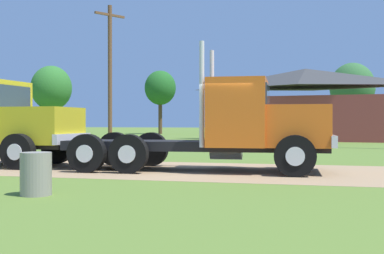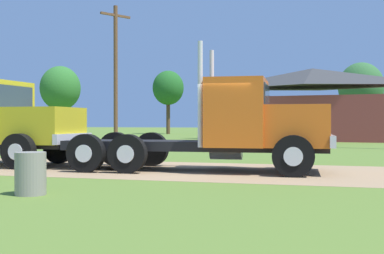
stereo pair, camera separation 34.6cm
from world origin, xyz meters
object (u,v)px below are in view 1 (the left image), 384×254
at_px(shed_building, 305,105).
at_px(utility_pole_near, 110,71).
at_px(steel_barrel, 36,174).
at_px(truck_foreground_white, 236,128).

xyz_separation_m(shed_building, utility_pole_near, (-11.81, -10.22, 1.96)).
xyz_separation_m(steel_barrel, shed_building, (4.53, 30.76, 2.26)).
relative_size(truck_foreground_white, steel_barrel, 9.39).
bearing_deg(truck_foreground_white, steel_barrel, -118.55).
height_order(shed_building, utility_pole_near, utility_pole_near).
xyz_separation_m(steel_barrel, utility_pole_near, (-7.28, 20.55, 4.22)).
height_order(steel_barrel, shed_building, shed_building).
relative_size(steel_barrel, utility_pole_near, 0.10).
bearing_deg(steel_barrel, truck_foreground_white, 61.45).
bearing_deg(utility_pole_near, shed_building, 40.86).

